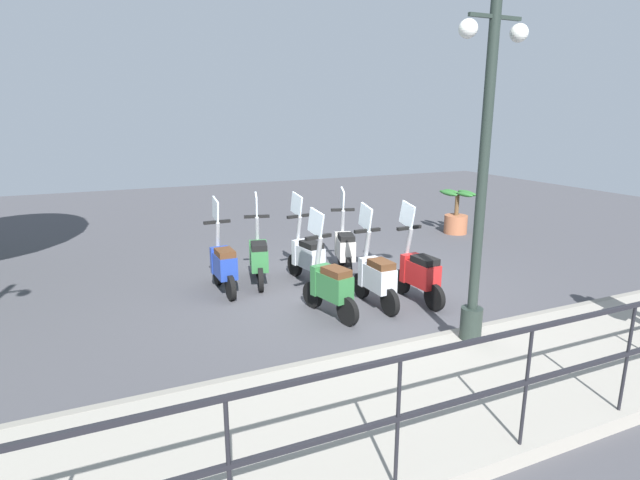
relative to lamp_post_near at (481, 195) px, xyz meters
name	(u,v)px	position (x,y,z in m)	size (l,w,h in m)	color
ground_plane	(353,293)	(2.40, 0.38, -1.94)	(28.00, 28.00, 0.00)	#424247
promenade_walkway	(488,378)	(-0.75, 0.38, -1.87)	(2.20, 20.00, 0.15)	gray
fence_railing	(582,349)	(-1.80, 0.38, -1.05)	(0.04, 16.03, 1.07)	black
lamp_post_near	(481,195)	(0.00, 0.00, 0.00)	(0.26, 0.90, 4.07)	#232D28
potted_palm	(456,215)	(5.16, -3.92, -1.50)	(1.06, 0.66, 1.05)	#9E5B3D
scooter_near_0	(418,272)	(1.64, -0.35, -1.46)	(1.23, 0.44, 1.54)	black
scooter_near_1	(376,276)	(1.74, 0.35, -1.46)	(1.23, 0.44, 1.54)	black
scooter_near_2	(330,284)	(1.67, 1.14, -1.46)	(1.22, 0.50, 1.54)	black
scooter_far_0	(345,247)	(3.43, 0.01, -1.46)	(1.20, 0.55, 1.54)	black
scooter_far_1	(307,255)	(3.20, 0.86, -1.46)	(1.23, 0.46, 1.54)	black
scooter_far_2	(259,257)	(3.47, 1.64, -1.46)	(1.21, 0.51, 1.54)	black
scooter_far_3	(223,264)	(3.29, 2.30, -1.46)	(1.23, 0.44, 1.54)	black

